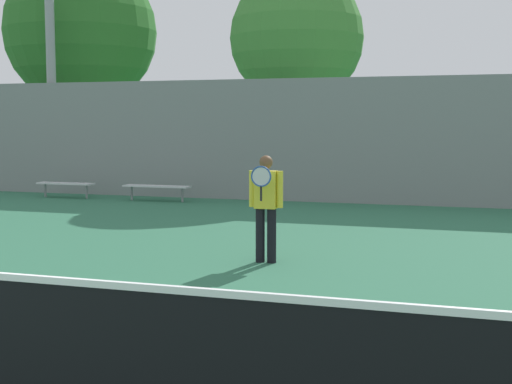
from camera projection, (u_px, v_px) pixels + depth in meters
tennis_player at (266, 203)px, 10.82m from camera, size 0.53×0.40×1.64m
bench_courtside_far at (157, 187)px, 19.33m from camera, size 1.89×0.40×0.43m
bench_adjacent_court at (66, 184)px, 20.20m from camera, size 1.68×0.40×0.43m
light_pole_near_left at (50, 25)px, 21.45m from camera, size 0.90×0.60×8.77m
back_fence at (318, 140)px, 18.97m from camera, size 34.86×0.06×3.31m
tree_green_tall at (81, 32)px, 24.55m from camera, size 5.22×5.22×7.86m
tree_dark_dense at (297, 38)px, 22.02m from camera, size 4.15×4.15×6.83m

